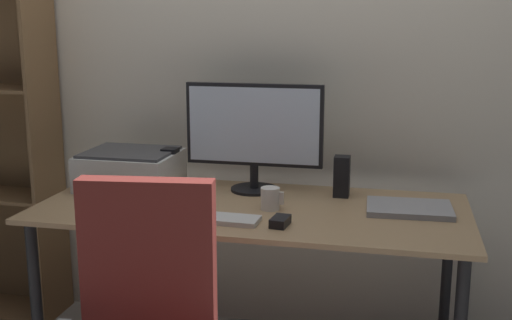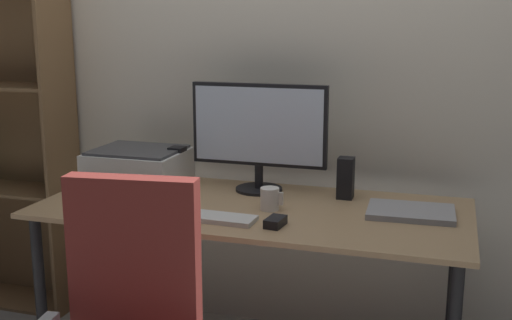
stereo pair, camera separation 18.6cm
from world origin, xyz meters
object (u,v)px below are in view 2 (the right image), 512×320
object	(u,v)px
coffee_mug	(270,199)
printer	(138,167)
speaker_left	(178,166)
speaker_right	(346,178)
desk	(252,225)
laptop	(411,212)
keyboard	(217,218)
mouse	(275,222)
monitor	(259,130)
bookshelf	(4,139)

from	to	relation	value
coffee_mug	printer	world-z (taller)	printer
speaker_left	speaker_right	bearing A→B (deg)	0.00
desk	laptop	distance (m)	0.62
keyboard	mouse	bearing A→B (deg)	1.33
monitor	speaker_left	bearing A→B (deg)	-178.80
mouse	speaker_right	world-z (taller)	speaker_right
mouse	printer	world-z (taller)	printer
speaker_left	bookshelf	xyz separation A→B (m)	(-1.03, 0.15, 0.04)
laptop	bookshelf	world-z (taller)	bookshelf
bookshelf	mouse	bearing A→B (deg)	-20.07
keyboard	speaker_left	bearing A→B (deg)	130.89
laptop	speaker_left	bearing A→B (deg)	169.04
keyboard	laptop	world-z (taller)	laptop
printer	speaker_right	bearing A→B (deg)	3.13
keyboard	printer	world-z (taller)	printer
desk	mouse	size ratio (longest dim) A/B	17.51
mouse	coffee_mug	size ratio (longest dim) A/B	1.08
desk	bookshelf	world-z (taller)	bookshelf
printer	mouse	bearing A→B (deg)	-27.58
monitor	bookshelf	bearing A→B (deg)	174.20
keyboard	coffee_mug	size ratio (longest dim) A/B	3.26
monitor	mouse	xyz separation A→B (m)	(0.20, -0.44, -0.25)
laptop	keyboard	bearing A→B (deg)	-159.89
desk	speaker_left	size ratio (longest dim) A/B	9.89
mouse	speaker_right	size ratio (longest dim) A/B	0.56
keyboard	speaker_right	size ratio (longest dim) A/B	1.71
keyboard	bookshelf	bearing A→B (deg)	159.22
keyboard	speaker_left	world-z (taller)	speaker_left
speaker_left	printer	world-z (taller)	speaker_left
coffee_mug	speaker_left	world-z (taller)	speaker_left
keyboard	bookshelf	xyz separation A→B (m)	(-1.38, 0.58, 0.11)
desk	keyboard	xyz separation A→B (m)	(-0.07, -0.21, 0.09)
laptop	coffee_mug	bearing A→B (deg)	-172.03
monitor	printer	world-z (taller)	monitor
speaker_left	bookshelf	bearing A→B (deg)	171.70
bookshelf	coffee_mug	bearing A→B (deg)	-14.62
desk	mouse	world-z (taller)	mouse
bookshelf	monitor	bearing A→B (deg)	-5.80
desk	speaker_right	size ratio (longest dim) A/B	9.89
speaker_right	monitor	bearing A→B (deg)	178.80
laptop	bookshelf	size ratio (longest dim) A/B	0.18
mouse	laptop	world-z (taller)	mouse
coffee_mug	printer	size ratio (longest dim) A/B	0.22
speaker_left	bookshelf	size ratio (longest dim) A/B	0.10
monitor	mouse	world-z (taller)	monitor
keyboard	speaker_right	world-z (taller)	speaker_right
coffee_mug	desk	bearing A→B (deg)	161.17
mouse	laptop	distance (m)	0.53
laptop	speaker_right	world-z (taller)	speaker_right
speaker_right	mouse	bearing A→B (deg)	-111.96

